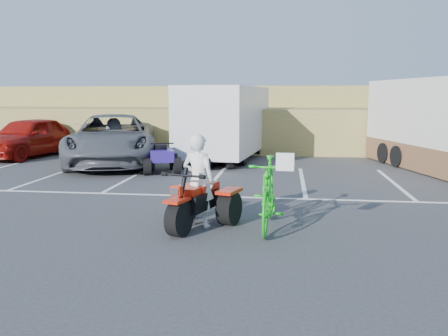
# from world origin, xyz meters

# --- Properties ---
(ground) EXTENTS (100.00, 100.00, 0.00)m
(ground) POSITION_xyz_m (0.00, 0.00, 0.00)
(ground) COLOR #333335
(ground) RESTS_ON ground
(parking_stripes) EXTENTS (28.00, 5.16, 0.01)m
(parking_stripes) POSITION_xyz_m (0.87, 4.07, 0.00)
(parking_stripes) COLOR white
(parking_stripes) RESTS_ON ground
(grass_embankment) EXTENTS (40.00, 8.50, 3.10)m
(grass_embankment) POSITION_xyz_m (0.00, 15.48, 1.42)
(grass_embankment) COLOR olive
(grass_embankment) RESTS_ON ground
(red_trike_atv) EXTENTS (1.83, 2.12, 1.16)m
(red_trike_atv) POSITION_xyz_m (0.43, -0.56, 0.00)
(red_trike_atv) COLOR red
(red_trike_atv) RESTS_ON ground
(rider) EXTENTS (0.78, 0.63, 1.85)m
(rider) POSITION_xyz_m (0.47, -0.42, 0.92)
(rider) COLOR white
(rider) RESTS_ON ground
(green_dirt_bike) EXTENTS (0.74, 2.35, 1.40)m
(green_dirt_bike) POSITION_xyz_m (1.85, -0.39, 0.70)
(green_dirt_bike) COLOR #14BF19
(green_dirt_bike) RESTS_ON ground
(grey_pickup) EXTENTS (4.86, 7.36, 1.88)m
(grey_pickup) POSITION_xyz_m (-4.38, 7.84, 0.94)
(grey_pickup) COLOR #4F5258
(grey_pickup) RESTS_ON ground
(red_car) EXTENTS (2.79, 5.24, 1.70)m
(red_car) POSITION_xyz_m (-8.73, 9.42, 0.85)
(red_car) COLOR #940E08
(red_car) RESTS_ON ground
(cargo_trailer) EXTENTS (3.26, 6.57, 2.95)m
(cargo_trailer) POSITION_xyz_m (-0.29, 9.79, 1.59)
(cargo_trailer) COLOR silver
(cargo_trailer) RESTS_ON ground
(quad_atv_blue) EXTENTS (1.71, 1.96, 1.07)m
(quad_atv_blue) POSITION_xyz_m (-2.05, 6.10, 0.00)
(quad_atv_blue) COLOR navy
(quad_atv_blue) RESTS_ON ground
(quad_atv_green) EXTENTS (1.47, 1.67, 0.91)m
(quad_atv_green) POSITION_xyz_m (-0.35, 7.32, 0.00)
(quad_atv_green) COLOR #186116
(quad_atv_green) RESTS_ON ground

